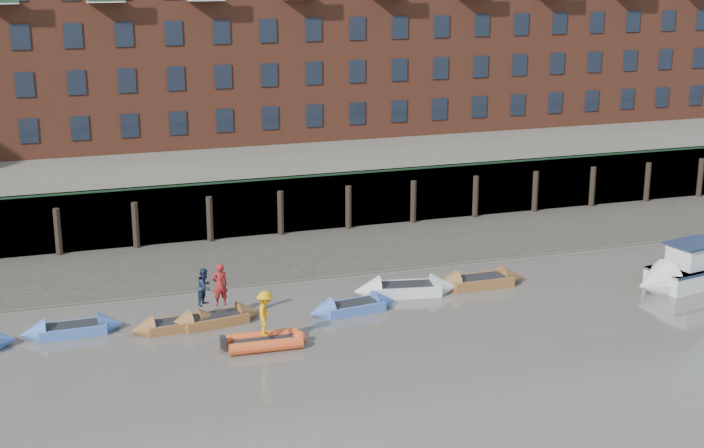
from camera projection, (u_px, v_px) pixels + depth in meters
name	position (u px, v px, depth m)	size (l,w,h in m)	color
ground	(380.00, 404.00, 34.67)	(220.00, 220.00, 0.00)	#5D574F
foreshore	(262.00, 259.00, 51.12)	(110.00, 8.00, 0.50)	#3D382F
mud_band	(278.00, 278.00, 48.01)	(110.00, 1.60, 0.10)	#4C4336
river_wall	(243.00, 209.00, 54.69)	(110.00, 1.23, 3.30)	#2D2A26
bank_terrace	(200.00, 161.00, 67.13)	(110.00, 28.00, 3.20)	#5E594D
rowboat_1	(72.00, 329.00, 40.97)	(4.29, 1.31, 1.24)	#4062B0
rowboat_2	(176.00, 325.00, 41.51)	(4.06, 1.53, 1.15)	brown
rowboat_3	(214.00, 319.00, 42.06)	(4.44, 1.90, 1.25)	brown
rowboat_4	(353.00, 307.00, 43.54)	(4.34, 1.73, 1.23)	#4062B0
rowboat_5	(406.00, 289.00, 45.74)	(5.09, 2.31, 1.43)	silver
rowboat_6	(480.00, 281.00, 46.85)	(4.73, 1.39, 1.37)	brown
rib_tender	(267.00, 341.00, 39.67)	(3.28, 1.66, 0.56)	#DC4C20
motor_launch	(683.00, 273.00, 46.68)	(6.82, 3.37, 2.69)	silver
person_rower_a	(220.00, 285.00, 41.70)	(0.68, 0.45, 1.88)	maroon
person_rower_b	(205.00, 287.00, 41.81)	(0.79, 0.62, 1.63)	#19233F
person_rib_crew	(265.00, 313.00, 39.30)	(1.21, 0.69, 1.87)	orange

